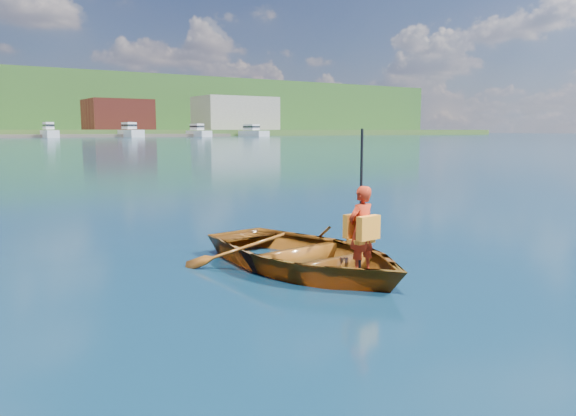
% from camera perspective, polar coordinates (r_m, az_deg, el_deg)
% --- Properties ---
extents(ground, '(600.00, 600.00, 0.00)m').
position_cam_1_polar(ground, '(8.99, 6.15, -4.36)').
color(ground, '#112A45').
rests_on(ground, ground).
extents(rowboat, '(2.89, 3.76, 0.72)m').
position_cam_1_polar(rowboat, '(7.73, 1.69, -4.73)').
color(rowboat, maroon).
rests_on(rowboat, ground).
extents(child_paddler, '(0.44, 0.38, 1.82)m').
position_cam_1_polar(child_paddler, '(7.12, 7.45, -2.16)').
color(child_paddler, red).
rests_on(child_paddler, ground).
extents(marina_yachts, '(143.24, 12.97, 4.42)m').
position_cam_1_polar(marina_yachts, '(151.11, -26.69, 6.89)').
color(marina_yachts, silver).
rests_on(marina_yachts, ground).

